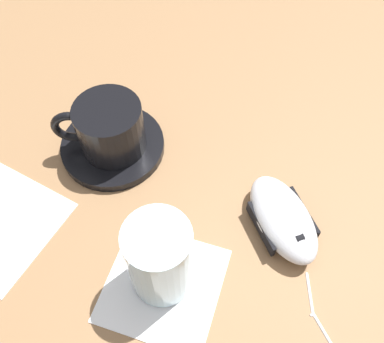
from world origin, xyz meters
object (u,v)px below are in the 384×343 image
Objects in this scene: computer_mouse at (283,218)px; coffee_cup at (108,128)px; drinking_glass at (160,259)px; saucer at (113,146)px.

coffee_cup is at bearing -78.03° from computer_mouse.
drinking_glass is (0.13, -0.06, 0.03)m from computer_mouse.
drinking_glass is (0.08, 0.16, 0.01)m from coffee_cup.
coffee_cup reaches higher than computer_mouse.
saucer is 1.02× the size of computer_mouse.
saucer is 1.28× the size of drinking_glass.
computer_mouse is (-0.05, 0.23, 0.01)m from saucer.
computer_mouse is (-0.05, 0.22, -0.03)m from coffee_cup.
drinking_glass is at bearing 62.48° from coffee_cup.
coffee_cup is 0.23m from computer_mouse.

